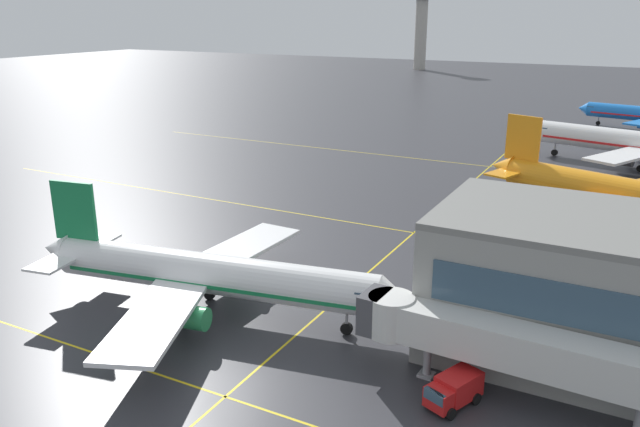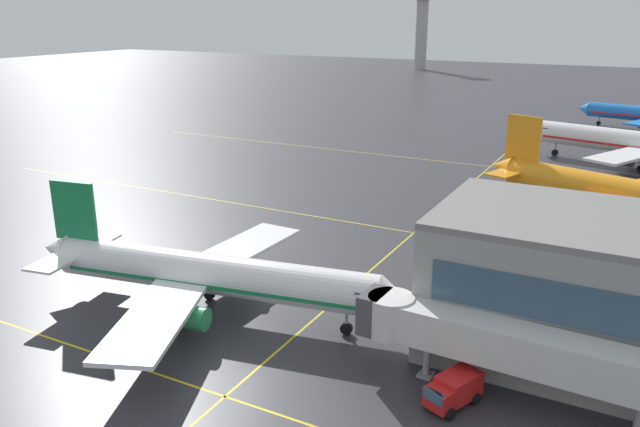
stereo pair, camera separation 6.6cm
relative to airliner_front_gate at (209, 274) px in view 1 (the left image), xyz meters
The scene contains 8 objects.
ground_plane 12.04m from the airliner_front_gate, 41.85° to the right, with size 600.00×600.00×0.00m, color #333338.
airliner_front_gate is the anchor object (origin of this frame).
airliner_second_row 51.84m from the airliner_front_gate, 53.88° to the left, with size 37.23×31.84×11.88m.
airliner_third_row 82.08m from the airliner_front_gate, 68.39° to the left, with size 38.32×32.59×12.03m.
taxiway_markings 29.46m from the airliner_front_gate, 73.00° to the left, with size 137.06×124.12×0.01m.
service_truck_red_van 22.86m from the airliner_front_gate, ahead, with size 3.33×4.50×2.10m.
jet_bridge 24.15m from the airliner_front_gate, ahead, with size 21.73×3.90×5.58m.
control_tower 244.82m from the airliner_front_gate, 105.10° to the left, with size 8.82×8.82×34.95m.
Camera 1 is at (22.96, -31.65, 25.02)m, focal length 35.37 mm.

